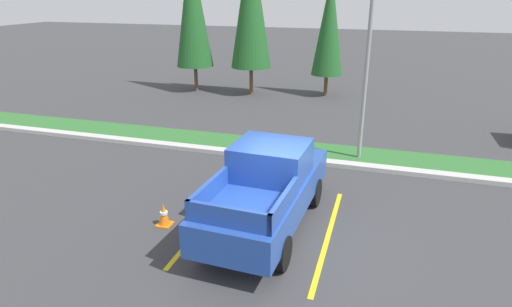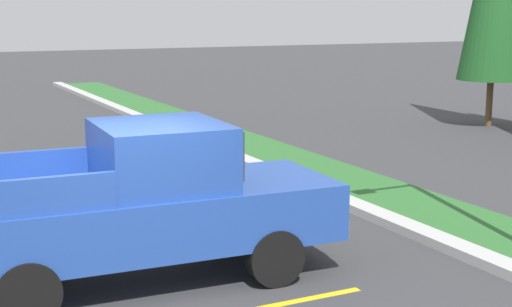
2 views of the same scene
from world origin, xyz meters
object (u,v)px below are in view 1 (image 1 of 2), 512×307
at_px(pickup_truck_main, 267,188).
at_px(cypress_tree_left_inner, 251,1).
at_px(cypress_tree_leftmost, 192,6).
at_px(cypress_tree_center, 329,24).
at_px(traffic_cone, 164,215).
at_px(street_light, 368,52).

relative_size(pickup_truck_main, cypress_tree_left_inner, 0.63).
relative_size(cypress_tree_leftmost, cypress_tree_center, 1.22).
bearing_deg(traffic_cone, cypress_tree_left_inner, 99.17).
xyz_separation_m(cypress_tree_leftmost, traffic_cone, (5.71, -14.53, -4.43)).
bearing_deg(cypress_tree_center, pickup_truck_main, -87.07).
height_order(street_light, cypress_tree_left_inner, cypress_tree_left_inner).
distance_m(pickup_truck_main, cypress_tree_center, 15.03).
bearing_deg(traffic_cone, cypress_tree_leftmost, 111.44).
bearing_deg(cypress_tree_center, cypress_tree_left_inner, -167.86).
xyz_separation_m(pickup_truck_main, cypress_tree_leftmost, (-8.18, 13.78, 3.68)).
relative_size(pickup_truck_main, cypress_tree_leftmost, 0.66).
relative_size(street_light, cypress_tree_leftmost, 0.79).
height_order(pickup_truck_main, cypress_tree_leftmost, cypress_tree_leftmost).
height_order(pickup_truck_main, cypress_tree_left_inner, cypress_tree_left_inner).
bearing_deg(cypress_tree_center, traffic_cone, -96.32).
bearing_deg(cypress_tree_leftmost, cypress_tree_center, 7.45).
relative_size(pickup_truck_main, cypress_tree_center, 0.81).
bearing_deg(street_light, cypress_tree_center, 105.16).
relative_size(street_light, cypress_tree_center, 0.97).
distance_m(cypress_tree_left_inner, cypress_tree_center, 4.32).
distance_m(street_light, cypress_tree_center, 9.86).
xyz_separation_m(street_light, traffic_cone, (-4.30, -5.98, -3.42)).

